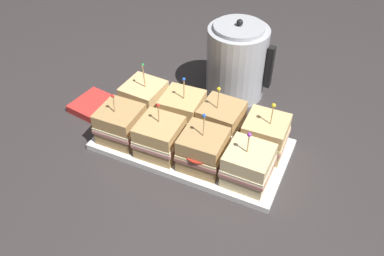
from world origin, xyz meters
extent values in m
plane|color=#383333|center=(0.00, 0.00, 0.00)|extent=(6.00, 6.00, 0.00)
cube|color=white|center=(0.00, 0.00, 0.01)|extent=(0.54, 0.27, 0.01)
cube|color=white|center=(0.00, 0.00, 0.01)|extent=(0.54, 0.27, 0.01)
cube|color=tan|center=(-0.19, -0.06, 0.04)|extent=(0.11, 0.11, 0.04)
cube|color=tan|center=(-0.19, -0.06, 0.06)|extent=(0.12, 0.12, 0.01)
cube|color=beige|center=(-0.19, -0.06, 0.07)|extent=(0.12, 0.12, 0.01)
cube|color=tan|center=(-0.19, -0.06, 0.10)|extent=(0.11, 0.11, 0.04)
cylinder|color=tan|center=(-0.20, -0.07, 0.14)|extent=(0.00, 0.01, 0.07)
sphere|color=red|center=(-0.20, -0.07, 0.17)|extent=(0.01, 0.01, 0.01)
cube|color=tan|center=(-0.07, -0.07, 0.04)|extent=(0.11, 0.11, 0.04)
cube|color=tan|center=(-0.07, -0.07, 0.06)|extent=(0.12, 0.12, 0.01)
cube|color=beige|center=(-0.07, -0.07, 0.07)|extent=(0.12, 0.12, 0.01)
cube|color=tan|center=(-0.07, -0.07, 0.10)|extent=(0.11, 0.11, 0.04)
cylinder|color=tan|center=(-0.07, -0.06, 0.14)|extent=(0.00, 0.00, 0.07)
sphere|color=red|center=(-0.07, -0.06, 0.17)|extent=(0.01, 0.01, 0.01)
cube|color=tan|center=(0.06, -0.06, 0.04)|extent=(0.11, 0.11, 0.04)
cube|color=#B26B60|center=(0.06, -0.06, 0.06)|extent=(0.12, 0.12, 0.01)
cube|color=beige|center=(0.06, -0.06, 0.07)|extent=(0.12, 0.12, 0.01)
cylinder|color=red|center=(0.06, -0.08, 0.08)|extent=(0.09, 0.09, 0.00)
cube|color=tan|center=(0.06, -0.06, 0.10)|extent=(0.11, 0.11, 0.04)
cylinder|color=tan|center=(0.06, -0.06, 0.15)|extent=(0.00, 0.01, 0.08)
sphere|color=blue|center=(0.06, -0.06, 0.18)|extent=(0.01, 0.01, 0.01)
cube|color=beige|center=(0.19, -0.06, 0.04)|extent=(0.11, 0.11, 0.04)
cube|color=tan|center=(0.19, -0.06, 0.06)|extent=(0.12, 0.12, 0.01)
cube|color=beige|center=(0.19, -0.06, 0.07)|extent=(0.11, 0.11, 0.01)
cube|color=beige|center=(0.19, -0.06, 0.10)|extent=(0.11, 0.11, 0.04)
cylinder|color=tan|center=(0.18, -0.07, 0.14)|extent=(0.00, 0.00, 0.07)
sphere|color=purple|center=(0.18, -0.07, 0.17)|extent=(0.01, 0.01, 0.01)
cube|color=#DBB77A|center=(-0.19, 0.06, 0.04)|extent=(0.12, 0.12, 0.04)
cube|color=#B26B60|center=(-0.19, 0.06, 0.06)|extent=(0.12, 0.12, 0.01)
cube|color=beige|center=(-0.19, 0.06, 0.07)|extent=(0.12, 0.12, 0.01)
cylinder|color=red|center=(-0.19, 0.04, 0.08)|extent=(0.07, 0.07, 0.00)
cube|color=#E8C281|center=(-0.19, 0.06, 0.10)|extent=(0.12, 0.12, 0.04)
cylinder|color=tan|center=(-0.18, 0.06, 0.15)|extent=(0.00, 0.01, 0.09)
sphere|color=green|center=(-0.18, 0.06, 0.20)|extent=(0.01, 0.01, 0.01)
cube|color=tan|center=(-0.06, 0.06, 0.04)|extent=(0.12, 0.12, 0.04)
cube|color=#B26B60|center=(-0.06, 0.06, 0.06)|extent=(0.12, 0.12, 0.01)
cube|color=beige|center=(-0.06, 0.06, 0.07)|extent=(0.12, 0.12, 0.01)
cylinder|color=red|center=(-0.06, 0.04, 0.08)|extent=(0.07, 0.07, 0.00)
cube|color=#E0B771|center=(-0.06, 0.06, 0.10)|extent=(0.12, 0.12, 0.04)
cylinder|color=tan|center=(-0.05, 0.05, 0.15)|extent=(0.00, 0.01, 0.08)
sphere|color=blue|center=(-0.05, 0.05, 0.19)|extent=(0.01, 0.01, 0.01)
cube|color=tan|center=(0.06, 0.06, 0.04)|extent=(0.12, 0.12, 0.04)
cube|color=tan|center=(0.06, 0.06, 0.06)|extent=(0.12, 0.12, 0.01)
cube|color=beige|center=(0.06, 0.06, 0.07)|extent=(0.12, 0.12, 0.01)
cylinder|color=red|center=(0.06, 0.05, 0.08)|extent=(0.08, 0.08, 0.00)
cube|color=tan|center=(0.06, 0.06, 0.10)|extent=(0.12, 0.12, 0.04)
cylinder|color=tan|center=(0.05, 0.06, 0.15)|extent=(0.00, 0.01, 0.07)
sphere|color=yellow|center=(0.05, 0.06, 0.18)|extent=(0.01, 0.01, 0.01)
cube|color=#DBB77A|center=(0.19, 0.06, 0.04)|extent=(0.11, 0.11, 0.04)
cube|color=tan|center=(0.19, 0.06, 0.06)|extent=(0.12, 0.12, 0.01)
cube|color=beige|center=(0.19, 0.06, 0.07)|extent=(0.12, 0.12, 0.01)
cylinder|color=red|center=(0.19, 0.04, 0.08)|extent=(0.07, 0.07, 0.00)
cube|color=#E8C281|center=(0.19, 0.06, 0.10)|extent=(0.11, 0.11, 0.04)
cylinder|color=tan|center=(0.20, 0.05, 0.15)|extent=(0.00, 0.01, 0.07)
sphere|color=yellow|center=(0.20, 0.05, 0.18)|extent=(0.01, 0.01, 0.01)
cylinder|color=#B7BABF|center=(0.02, 0.30, 0.12)|extent=(0.19, 0.19, 0.23)
cylinder|color=#B7BABF|center=(0.02, 0.30, 0.24)|extent=(0.16, 0.16, 0.01)
sphere|color=black|center=(0.02, 0.30, 0.25)|extent=(0.02, 0.02, 0.02)
cube|color=black|center=(0.12, 0.30, 0.13)|extent=(0.02, 0.02, 0.14)
cube|color=red|center=(-0.35, 0.03, 0.01)|extent=(0.14, 0.14, 0.02)
camera|label=1|loc=(0.35, -0.76, 0.81)|focal=38.00mm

